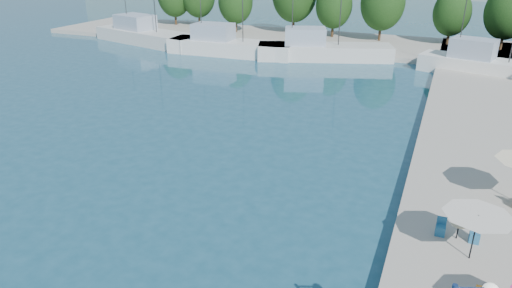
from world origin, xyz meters
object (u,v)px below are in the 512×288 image
at_px(trawler_02, 228,46).
at_px(umbrella_white, 477,221).
at_px(trawler_01, 146,36).
at_px(trawler_04, 488,67).
at_px(trawler_03, 321,51).

relative_size(trawler_02, umbrella_white, 5.94).
bearing_deg(umbrella_white, trawler_02, 129.19).
height_order(trawler_01, umbrella_white, trawler_01).
xyz_separation_m(trawler_02, trawler_04, (30.19, 0.73, 0.00)).
height_order(trawler_03, umbrella_white, trawler_03).
height_order(trawler_02, trawler_04, same).
bearing_deg(trawler_03, trawler_01, 159.97).
bearing_deg(trawler_03, trawler_04, -22.78).
xyz_separation_m(trawler_01, trawler_04, (44.48, -1.72, 0.00)).
bearing_deg(trawler_01, trawler_03, 14.32).
distance_m(trawler_01, trawler_02, 14.49).
relative_size(trawler_01, trawler_03, 1.15).
height_order(trawler_01, trawler_02, same).
relative_size(trawler_03, umbrella_white, 5.97).
relative_size(trawler_02, trawler_03, 1.00).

